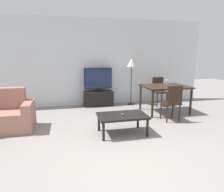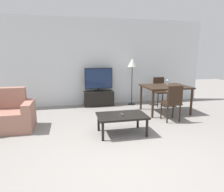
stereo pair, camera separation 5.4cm
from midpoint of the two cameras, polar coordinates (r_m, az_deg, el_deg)
The scene contains 12 objects.
ground_plane at distance 3.08m, azimuth 4.38°, elevation -19.49°, with size 18.00×18.00×0.00m, color gray.
wall_back at distance 6.43m, azimuth -5.60°, elevation 9.50°, with size 7.52×0.06×2.70m.
armchair at distance 4.82m, azimuth -26.92°, elevation -5.03°, with size 0.99×0.74×0.89m.
tv_stand at distance 6.34m, azimuth -3.50°, elevation -0.69°, with size 0.91×0.38×0.46m.
tv at distance 6.24m, azimuth -3.57°, elevation 4.69°, with size 0.86×0.30×0.73m.
coffee_table at distance 4.07m, azimuth 3.23°, elevation -5.99°, with size 0.99×0.63×0.40m.
dining_table at distance 5.73m, azimuth 15.30°, elevation 1.96°, with size 1.22×0.96×0.75m.
dining_chair_near at distance 4.98m, azimuth 17.20°, elevation -1.49°, with size 0.40×0.40×0.89m.
dining_chair_far at distance 6.54m, azimuth 13.70°, elevation 1.77°, with size 0.40×0.40×0.89m.
floor_lamp at distance 6.37m, azimuth 6.06°, elevation 8.66°, with size 0.29×0.29×1.49m.
remote_primary at distance 4.05m, azimuth 3.24°, elevation -5.23°, with size 0.04×0.15×0.02m.
wine_glass_left at distance 6.00m, azimuth 15.82°, elevation 4.18°, with size 0.07×0.07×0.15m.
Camera 2 is at (-0.76, -2.52, 1.59)m, focal length 32.00 mm.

